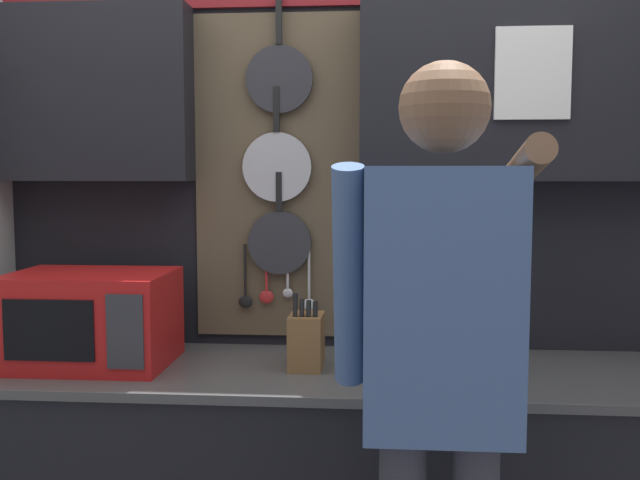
% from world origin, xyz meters
% --- Properties ---
extents(back_wall_unit, '(3.12, 0.22, 2.46)m').
position_xyz_m(back_wall_unit, '(0.02, 0.29, 1.49)').
color(back_wall_unit, black).
rests_on(back_wall_unit, ground_plane).
extents(microwave, '(0.54, 0.39, 0.32)m').
position_xyz_m(microwave, '(-0.84, -0.01, 1.04)').
color(microwave, red).
rests_on(microwave, base_cabinet_counter).
extents(knife_block, '(0.11, 0.15, 0.26)m').
position_xyz_m(knife_block, '(-0.10, -0.01, 0.98)').
color(knife_block, brown).
rests_on(knife_block, base_cabinet_counter).
extents(utensil_crock, '(0.12, 0.12, 0.32)m').
position_xyz_m(utensil_crock, '(0.44, -0.01, 0.96)').
color(utensil_crock, white).
rests_on(utensil_crock, base_cabinet_counter).
extents(person, '(0.54, 0.70, 1.80)m').
position_xyz_m(person, '(0.29, -0.58, 1.09)').
color(person, '#383842').
rests_on(person, ground_plane).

